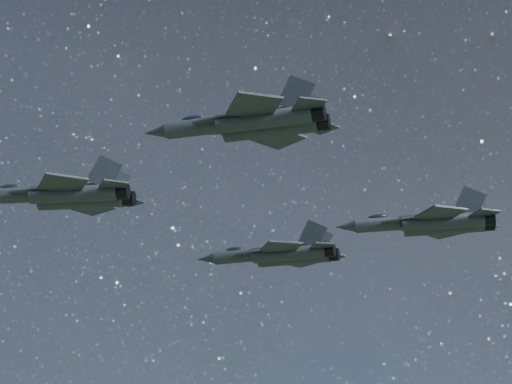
{
  "coord_description": "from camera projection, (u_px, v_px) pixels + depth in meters",
  "views": [
    {
      "loc": [
        -4.24,
        -75.61,
        127.75
      ],
      "look_at": [
        -1.67,
        0.11,
        154.16
      ],
      "focal_mm": 55.0,
      "sensor_mm": 36.0,
      "label": 1
    }
  ],
  "objects": [
    {
      "name": "jet_lead",
      "position": [
        64.0,
        195.0,
        72.9
      ],
      "size": [
        17.38,
        12.03,
        4.36
      ],
      "rotation": [
        0.0,
        0.0,
        -0.16
      ],
      "color": "#2E353A"
    },
    {
      "name": "jet_right",
      "position": [
        252.0,
        123.0,
        61.15
      ],
      "size": [
        15.84,
        10.64,
        4.0
      ],
      "rotation": [
        0.0,
        0.0,
        -0.31
      ],
      "color": "#2E353A"
    },
    {
      "name": "jet_left",
      "position": [
        280.0,
        255.0,
        97.56
      ],
      "size": [
        19.15,
        12.74,
        4.87
      ],
      "rotation": [
        0.0,
        0.0,
        -0.36
      ],
      "color": "#2E353A"
    },
    {
      "name": "jet_slot",
      "position": [
        430.0,
        223.0,
        86.17
      ],
      "size": [
        18.27,
        12.37,
        4.6
      ],
      "rotation": [
        0.0,
        0.0,
        -0.27
      ],
      "color": "#2E353A"
    }
  ]
}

